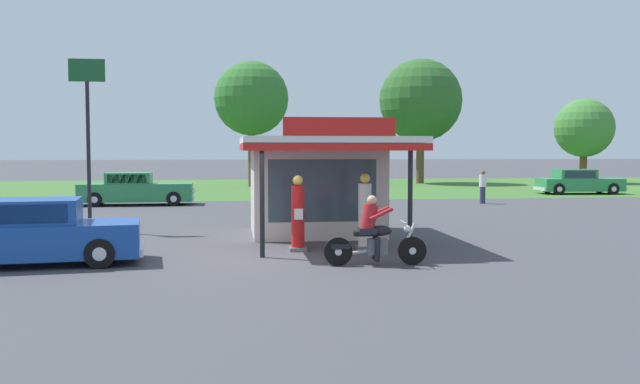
{
  "coord_description": "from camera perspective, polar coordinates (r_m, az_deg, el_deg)",
  "views": [
    {
      "loc": [
        -0.62,
        -16.55,
        2.62
      ],
      "look_at": [
        1.85,
        2.62,
        1.4
      ],
      "focal_mm": 38.61,
      "sensor_mm": 36.0,
      "label": 1
    }
  ],
  "objects": [
    {
      "name": "ground_plane",
      "position": [
        16.77,
        -5.16,
        -5.39
      ],
      "size": [
        300.0,
        300.0,
        0.0
      ],
      "primitive_type": "plane",
      "color": "#424247"
    },
    {
      "name": "grass_verge_strip",
      "position": [
        46.63,
        -6.57,
        0.37
      ],
      "size": [
        120.0,
        24.0,
        0.01
      ],
      "primitive_type": "cube",
      "color": "#3D6B2D",
      "rests_on": "ground"
    },
    {
      "name": "service_station_kiosk",
      "position": [
        20.77,
        -0.29,
        1.03
      ],
      "size": [
        4.55,
        6.85,
        3.36
      ],
      "color": "beige",
      "rests_on": "ground"
    },
    {
      "name": "gas_pump_nearside",
      "position": [
        17.6,
        -1.84,
        -2.04
      ],
      "size": [
        0.44,
        0.44,
        1.94
      ],
      "color": "slate",
      "rests_on": "ground"
    },
    {
      "name": "gas_pump_offside",
      "position": [
        17.84,
        3.73,
        -1.89
      ],
      "size": [
        0.44,
        0.44,
        1.99
      ],
      "color": "slate",
      "rests_on": "ground"
    },
    {
      "name": "motorcycle_with_rider",
      "position": [
        15.5,
        4.47,
        -3.69
      ],
      "size": [
        2.32,
        0.7,
        1.58
      ],
      "color": "black",
      "rests_on": "ground"
    },
    {
      "name": "featured_classic_sedan",
      "position": [
        16.82,
        -23.62,
        -3.29
      ],
      "size": [
        5.6,
        2.39,
        1.49
      ],
      "color": "#19479E",
      "rests_on": "ground"
    },
    {
      "name": "parked_car_back_row_centre_left",
      "position": [
        37.65,
        -0.67,
        0.65
      ],
      "size": [
        5.66,
        3.22,
        1.5
      ],
      "color": "#993819",
      "rests_on": "ground"
    },
    {
      "name": "parked_car_back_row_centre",
      "position": [
        42.68,
        20.64,
        0.75
      ],
      "size": [
        4.96,
        2.22,
        1.43
      ],
      "color": "#2D844C",
      "rests_on": "ground"
    },
    {
      "name": "parked_car_back_row_left",
      "position": [
        33.16,
        -15.05,
        0.15
      ],
      "size": [
        5.38,
        1.92,
        1.51
      ],
      "color": "#2D844C",
      "rests_on": "ground"
    },
    {
      "name": "bystander_strolling_foreground",
      "position": [
        28.18,
        -0.63,
        0.02
      ],
      "size": [
        0.34,
        0.34,
        1.63
      ],
      "color": "#2D3351",
      "rests_on": "ground"
    },
    {
      "name": "bystander_admiring_sedan",
      "position": [
        33.72,
        13.34,
        0.48
      ],
      "size": [
        0.34,
        0.34,
        1.59
      ],
      "color": "#2D3351",
      "rests_on": "ground"
    },
    {
      "name": "tree_oak_far_right",
      "position": [
        52.85,
        8.34,
        7.5
      ],
      "size": [
        6.23,
        6.23,
        9.39
      ],
      "color": "brown",
      "rests_on": "ground"
    },
    {
      "name": "tree_oak_far_left",
      "position": [
        56.2,
        20.99,
        4.9
      ],
      "size": [
        4.44,
        4.44,
        6.42
      ],
      "color": "brown",
      "rests_on": "ground"
    },
    {
      "name": "tree_oak_centre",
      "position": [
        48.05,
        -5.56,
        7.59
      ],
      "size": [
        5.14,
        5.14,
        8.67
      ],
      "color": "brown",
      "rests_on": "ground"
    },
    {
      "name": "roadside_pole_sign",
      "position": [
        22.81,
        -18.7,
        5.99
      ],
      "size": [
        1.1,
        0.12,
        5.41
      ],
      "color": "black",
      "rests_on": "ground"
    }
  ]
}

